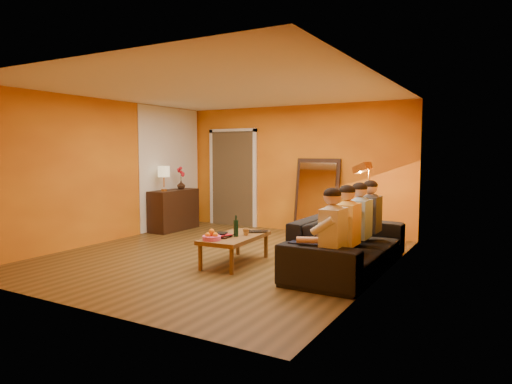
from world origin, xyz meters
The scene contains 27 objects.
room_shell centered at (0.00, 0.37, 1.30)m, with size 5.00×5.50×2.60m.
white_accent centered at (-2.48, 1.75, 1.30)m, with size 0.02×1.90×2.58m, color white.
doorway_recess centered at (-1.50, 2.83, 1.05)m, with size 1.06×0.30×2.10m, color #3F2D19.
door_jamb_left centered at (-2.07, 2.71, 1.05)m, with size 0.08×0.06×2.20m, color white.
door_jamb_right centered at (-0.93, 2.71, 1.05)m, with size 0.08×0.06×2.20m, color white.
door_header centered at (-1.50, 2.71, 2.12)m, with size 1.22×0.06×0.08m, color white.
mirror_frame centered at (0.55, 2.63, 0.76)m, with size 0.92×0.06×1.52m, color #301D10.
mirror_glass centered at (0.55, 2.59, 0.76)m, with size 0.78×0.02×1.36m, color white.
sideboard centered at (-2.24, 1.55, 0.42)m, with size 0.44×1.18×0.85m, color #301D10.
table_lamp centered at (-2.24, 1.25, 1.10)m, with size 0.24×0.24×0.51m, color beige, non-canonical shape.
sofa centered at (2.00, 0.24, 0.38)m, with size 1.02×2.61×0.76m, color black.
coffee_table centered at (0.44, -0.29, 0.21)m, with size 0.62×1.22×0.42m, color brown, non-canonical shape.
floor_lamp centered at (1.88, 1.64, 0.72)m, with size 0.30×0.24×1.44m, color #C48339, non-canonical shape.
dog centered at (2.05, -0.57, 0.31)m, with size 0.34×0.53×0.63m, color #986344, non-canonical shape.
person_far_left centered at (2.13, -0.76, 0.61)m, with size 0.70×0.44×1.22m, color beige, non-canonical shape.
person_mid_left centered at (2.13, -0.21, 0.61)m, with size 0.70×0.44×1.22m, color #FFC754, non-canonical shape.
person_mid_right centered at (2.13, 0.34, 0.61)m, with size 0.70×0.44×1.22m, color #94BAE5, non-canonical shape.
person_far_right centered at (2.13, 0.89, 0.61)m, with size 0.70×0.44×1.22m, color #303035, non-canonical shape.
fruit_bowl centered at (0.34, -0.74, 0.50)m, with size 0.26×0.26×0.16m, color #F15597, non-canonical shape.
wine_bottle centered at (0.49, -0.34, 0.58)m, with size 0.07×0.07×0.31m, color black.
tumbler centered at (0.56, -0.17, 0.47)m, with size 0.10×0.10×0.10m, color #B27F3F.
laptop centered at (0.62, 0.06, 0.43)m, with size 0.35×0.23×0.03m, color black.
book_lower centered at (0.26, -0.49, 0.43)m, with size 0.20×0.27×0.03m, color #301D10.
book_mid centered at (0.27, -0.48, 0.46)m, with size 0.19×0.25×0.02m, color red.
book_upper centered at (0.26, -0.50, 0.47)m, with size 0.15×0.20×0.02m, color black.
vase centered at (-2.24, 1.80, 0.94)m, with size 0.17×0.17×0.18m, color #301D10.
flowers centered at (-2.24, 1.80, 1.21)m, with size 0.17×0.17×0.48m, color red, non-canonical shape.
Camera 1 is at (3.98, -5.90, 1.65)m, focal length 32.00 mm.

